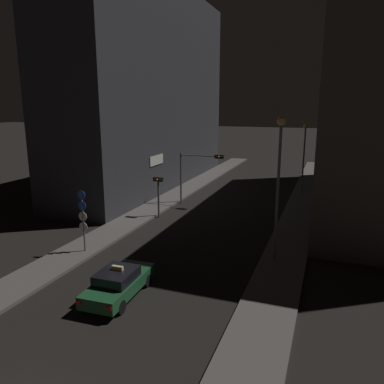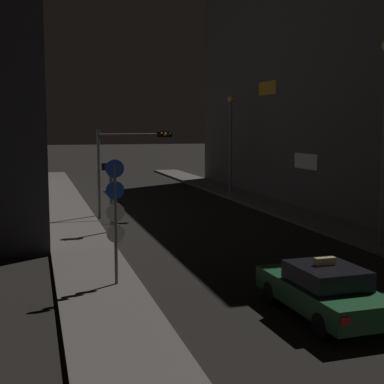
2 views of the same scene
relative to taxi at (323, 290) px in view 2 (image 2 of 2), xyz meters
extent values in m
cube|color=#5B5651|center=(-5.37, 18.70, -0.65)|extent=(2.59, 57.86, 0.17)
cube|color=#5B5651|center=(6.91, 18.70, -0.65)|extent=(2.59, 57.86, 0.17)
cube|color=white|center=(-6.63, 18.21, 3.10)|extent=(0.08, 2.80, 0.90)
cube|color=#514C47|center=(13.30, 22.52, 7.49)|extent=(10.21, 28.80, 16.46)
cube|color=white|center=(8.16, 16.76, 2.23)|extent=(0.08, 2.80, 0.90)
cube|color=yellow|center=(8.16, 22.52, 6.83)|extent=(0.08, 2.80, 0.90)
cube|color=#1E512D|center=(0.00, 0.05, -0.12)|extent=(1.94, 4.46, 0.60)
cube|color=black|center=(0.00, -0.15, 0.43)|extent=(1.65, 2.03, 0.50)
cube|color=red|center=(-0.68, -2.19, -0.02)|extent=(0.24, 0.07, 0.16)
cylinder|color=black|center=(-0.85, 1.39, -0.42)|extent=(0.24, 0.65, 0.64)
cylinder|color=black|center=(0.75, 1.44, -0.42)|extent=(0.24, 0.65, 0.64)
cylinder|color=black|center=(-0.76, -1.34, -0.42)|extent=(0.24, 0.65, 0.64)
cylinder|color=black|center=(0.84, -1.29, -0.42)|extent=(0.24, 0.65, 0.64)
cube|color=#F4E08C|center=(0.00, -0.05, 0.78)|extent=(0.57, 0.20, 0.20)
cylinder|color=slate|center=(-3.83, 17.49, 1.67)|extent=(0.16, 0.16, 4.81)
cylinder|color=slate|center=(-2.00, 17.49, 3.83)|extent=(3.66, 0.10, 0.10)
cube|color=black|center=(-0.16, 17.49, 3.83)|extent=(0.80, 0.28, 0.32)
sphere|color=#3F0C0C|center=(-0.41, 17.31, 3.83)|extent=(0.20, 0.20, 0.20)
sphere|color=yellow|center=(-0.16, 17.31, 3.83)|extent=(0.20, 0.20, 0.20)
sphere|color=#0C3319|center=(0.08, 17.31, 3.83)|extent=(0.20, 0.20, 0.20)
cylinder|color=slate|center=(-3.83, 12.60, 0.98)|extent=(0.16, 0.16, 3.44)
cube|color=black|center=(-3.83, 12.60, 2.45)|extent=(0.80, 0.28, 0.32)
sphere|color=#3F0C0C|center=(-4.08, 12.43, 2.45)|extent=(0.20, 0.20, 0.20)
sphere|color=yellow|center=(-3.83, 12.43, 2.45)|extent=(0.20, 0.20, 0.20)
sphere|color=#0C3319|center=(-3.58, 12.43, 2.45)|extent=(0.20, 0.20, 0.20)
cylinder|color=slate|center=(-4.85, 4.03, 1.29)|extent=(0.10, 0.10, 3.71)
cylinder|color=blue|center=(-4.85, 4.01, 3.00)|extent=(0.56, 0.03, 0.56)
cylinder|color=blue|center=(-4.85, 4.01, 2.34)|extent=(0.56, 0.03, 0.56)
cylinder|color=white|center=(-4.85, 4.01, 1.66)|extent=(0.57, 0.03, 0.57)
cylinder|color=white|center=(-4.85, 4.01, 1.01)|extent=(0.56, 0.03, 0.56)
cylinder|color=slate|center=(6.39, 6.75, 3.31)|extent=(0.16, 0.16, 7.75)
cylinder|color=slate|center=(6.49, 25.11, 2.70)|extent=(0.16, 0.16, 6.52)
sphere|color=#F9C666|center=(6.49, 25.11, 6.21)|extent=(0.50, 0.50, 0.50)
camera|label=1|loc=(9.04, -14.32, 8.32)|focal=35.29mm
camera|label=2|loc=(-7.18, -12.64, 4.27)|focal=51.95mm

